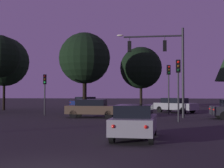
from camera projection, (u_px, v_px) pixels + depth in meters
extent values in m
plane|color=#262326|center=(114.00, 113.00, 32.17)|extent=(168.00, 168.00, 0.00)
cylinder|color=#232326|center=(183.00, 73.00, 25.46)|extent=(0.20, 0.20, 7.39)
cylinder|color=#232326|center=(153.00, 36.00, 25.91)|extent=(4.88, 0.45, 0.14)
ellipsoid|color=#F4EACC|center=(120.00, 35.00, 26.32)|extent=(0.56, 0.28, 0.16)
cylinder|color=#232326|center=(165.00, 38.00, 25.76)|extent=(0.05, 0.05, 0.36)
cube|color=black|center=(165.00, 46.00, 25.74)|extent=(0.31, 0.26, 0.90)
sphere|color=red|center=(165.00, 43.00, 25.89)|extent=(0.18, 0.18, 0.18)
sphere|color=#56380C|center=(165.00, 46.00, 25.88)|extent=(0.18, 0.18, 0.18)
sphere|color=#0C4219|center=(165.00, 49.00, 25.87)|extent=(0.18, 0.18, 0.18)
cylinder|color=#232326|center=(129.00, 39.00, 26.19)|extent=(0.05, 0.05, 0.35)
cube|color=black|center=(129.00, 46.00, 26.17)|extent=(0.31, 0.26, 0.90)
sphere|color=red|center=(130.00, 43.00, 26.32)|extent=(0.18, 0.18, 0.18)
sphere|color=#56380C|center=(130.00, 47.00, 26.31)|extent=(0.18, 0.18, 0.18)
sphere|color=#0C4219|center=(130.00, 50.00, 26.30)|extent=(0.18, 0.18, 0.18)
cylinder|color=#232326|center=(178.00, 97.00, 21.84)|extent=(0.12, 0.12, 3.48)
cube|color=black|center=(178.00, 66.00, 21.91)|extent=(0.30, 0.24, 0.90)
sphere|color=red|center=(178.00, 62.00, 21.78)|extent=(0.18, 0.18, 0.18)
sphere|color=#56380C|center=(178.00, 66.00, 21.77)|extent=(0.18, 0.18, 0.18)
sphere|color=#0C4219|center=(178.00, 70.00, 21.76)|extent=(0.18, 0.18, 0.18)
cylinder|color=#232326|center=(169.00, 95.00, 29.30)|extent=(0.12, 0.12, 3.77)
cube|color=black|center=(169.00, 70.00, 29.36)|extent=(0.37, 0.33, 0.90)
sphere|color=red|center=(169.00, 67.00, 29.24)|extent=(0.18, 0.18, 0.18)
sphere|color=#56380C|center=(169.00, 70.00, 29.23)|extent=(0.18, 0.18, 0.18)
sphere|color=#0C4219|center=(169.00, 73.00, 29.22)|extent=(0.18, 0.18, 0.18)
cylinder|color=#232326|center=(45.00, 100.00, 28.34)|extent=(0.12, 0.12, 2.84)
cube|color=black|center=(45.00, 79.00, 28.39)|extent=(0.36, 0.32, 0.90)
sphere|color=#4C0A0A|center=(45.00, 76.00, 28.26)|extent=(0.18, 0.18, 0.18)
sphere|color=#56380C|center=(45.00, 79.00, 28.25)|extent=(0.18, 0.18, 0.18)
sphere|color=#1EE04C|center=(45.00, 82.00, 28.25)|extent=(0.18, 0.18, 0.18)
cube|color=gray|center=(135.00, 124.00, 13.80)|extent=(2.15, 4.12, 0.68)
cube|color=black|center=(134.00, 111.00, 13.67)|extent=(1.73, 2.28, 0.52)
cylinder|color=black|center=(122.00, 128.00, 15.22)|extent=(0.26, 0.66, 0.64)
cylinder|color=black|center=(154.00, 129.00, 14.94)|extent=(0.26, 0.66, 0.64)
cylinder|color=black|center=(112.00, 135.00, 12.64)|extent=(0.26, 0.66, 0.64)
cylinder|color=black|center=(151.00, 136.00, 12.36)|extent=(0.26, 0.66, 0.64)
sphere|color=red|center=(113.00, 126.00, 11.95)|extent=(0.14, 0.14, 0.14)
sphere|color=red|center=(146.00, 127.00, 11.73)|extent=(0.14, 0.14, 0.14)
cube|color=#473828|center=(93.00, 110.00, 25.73)|extent=(4.50, 2.16, 0.68)
cube|color=black|center=(91.00, 102.00, 25.77)|extent=(2.47, 1.75, 0.52)
cylinder|color=black|center=(112.00, 113.00, 26.29)|extent=(0.65, 0.25, 0.64)
cylinder|color=black|center=(109.00, 115.00, 24.69)|extent=(0.65, 0.25, 0.64)
cylinder|color=black|center=(79.00, 113.00, 26.76)|extent=(0.65, 0.25, 0.64)
cylinder|color=black|center=(73.00, 114.00, 25.15)|extent=(0.65, 0.25, 0.64)
sphere|color=red|center=(70.00, 108.00, 26.72)|extent=(0.14, 0.14, 0.14)
sphere|color=red|center=(65.00, 109.00, 25.46)|extent=(0.14, 0.14, 0.14)
cylinder|color=black|center=(218.00, 114.00, 25.35)|extent=(0.64, 0.20, 0.64)
cylinder|color=black|center=(224.00, 116.00, 23.72)|extent=(0.64, 0.20, 0.64)
sphere|color=red|center=(210.00, 109.00, 25.25)|extent=(0.14, 0.14, 0.14)
sphere|color=red|center=(214.00, 110.00, 23.96)|extent=(0.14, 0.14, 0.14)
cube|color=#0F1947|center=(86.00, 103.00, 41.73)|extent=(4.18, 4.40, 0.68)
cube|color=black|center=(85.00, 99.00, 41.65)|extent=(2.68, 2.75, 0.52)
cylinder|color=black|center=(91.00, 105.00, 43.27)|extent=(0.57, 0.61, 0.64)
cylinder|color=black|center=(98.00, 106.00, 42.13)|extent=(0.57, 0.61, 0.64)
cylinder|color=black|center=(74.00, 106.00, 41.31)|extent=(0.57, 0.61, 0.64)
cylinder|color=black|center=(82.00, 106.00, 40.17)|extent=(0.57, 0.61, 0.64)
sphere|color=red|center=(70.00, 103.00, 40.69)|extent=(0.14, 0.14, 0.14)
sphere|color=red|center=(76.00, 103.00, 39.79)|extent=(0.14, 0.14, 0.14)
cube|color=gray|center=(176.00, 106.00, 32.28)|extent=(4.53, 4.29, 0.68)
cube|color=black|center=(174.00, 100.00, 32.41)|extent=(2.84, 2.77, 0.52)
cylinder|color=black|center=(192.00, 110.00, 31.81)|extent=(0.61, 0.57, 0.64)
cylinder|color=black|center=(183.00, 110.00, 30.65)|extent=(0.61, 0.57, 0.64)
cylinder|color=black|center=(169.00, 109.00, 33.89)|extent=(0.61, 0.57, 0.64)
cylinder|color=black|center=(160.00, 109.00, 32.74)|extent=(0.61, 0.57, 0.64)
sphere|color=red|center=(162.00, 105.00, 34.32)|extent=(0.14, 0.14, 0.14)
sphere|color=red|center=(155.00, 105.00, 33.42)|extent=(0.14, 0.14, 0.14)
cylinder|color=black|center=(141.00, 96.00, 38.06)|extent=(0.33, 0.33, 3.34)
sphere|color=black|center=(141.00, 68.00, 38.16)|extent=(5.12, 5.12, 5.12)
cylinder|color=black|center=(85.00, 95.00, 31.02)|extent=(0.40, 0.40, 3.73)
sphere|color=black|center=(85.00, 58.00, 31.12)|extent=(5.12, 5.12, 5.12)
cylinder|color=black|center=(4.00, 94.00, 36.80)|extent=(0.29, 0.29, 3.72)
sphere|color=black|center=(4.00, 62.00, 36.91)|extent=(5.80, 5.80, 5.80)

